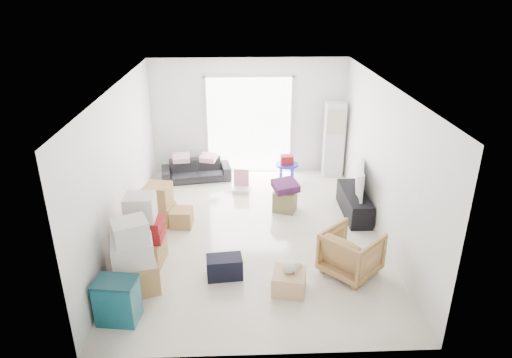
{
  "coord_description": "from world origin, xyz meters",
  "views": [
    {
      "loc": [
        -0.24,
        -7.3,
        4.23
      ],
      "look_at": [
        0.05,
        0.2,
        0.98
      ],
      "focal_mm": 32.0,
      "sensor_mm": 36.0,
      "label": 1
    }
  ],
  "objects_px": {
    "armchair": "(351,251)",
    "wood_crate": "(289,282)",
    "storage_bins": "(117,301)",
    "tv_console": "(354,203)",
    "ottoman": "(285,200)",
    "ac_tower": "(334,140)",
    "sofa": "(196,167)",
    "kids_table": "(287,163)",
    "television": "(355,190)"
  },
  "relations": [
    {
      "from": "armchair",
      "to": "wood_crate",
      "type": "relative_size",
      "value": 1.67
    },
    {
      "from": "storage_bins",
      "to": "armchair",
      "type": "bearing_deg",
      "value": 16.1
    },
    {
      "from": "tv_console",
      "to": "ottoman",
      "type": "bearing_deg",
      "value": 170.8
    },
    {
      "from": "ac_tower",
      "to": "wood_crate",
      "type": "xyz_separation_m",
      "value": [
        -1.49,
        -4.39,
        -0.72
      ]
    },
    {
      "from": "wood_crate",
      "to": "tv_console",
      "type": "bearing_deg",
      "value": 57.39
    },
    {
      "from": "armchair",
      "to": "wood_crate",
      "type": "xyz_separation_m",
      "value": [
        -1.01,
        -0.43,
        -0.24
      ]
    },
    {
      "from": "sofa",
      "to": "kids_table",
      "type": "height_order",
      "value": "kids_table"
    },
    {
      "from": "tv_console",
      "to": "sofa",
      "type": "distance_m",
      "value": 3.73
    },
    {
      "from": "ac_tower",
      "to": "armchair",
      "type": "xyz_separation_m",
      "value": [
        -0.47,
        -3.97,
        -0.48
      ]
    },
    {
      "from": "ac_tower",
      "to": "storage_bins",
      "type": "bearing_deg",
      "value": -127.93
    },
    {
      "from": "sofa",
      "to": "armchair",
      "type": "bearing_deg",
      "value": -63.63
    },
    {
      "from": "armchair",
      "to": "kids_table",
      "type": "bearing_deg",
      "value": -32.97
    },
    {
      "from": "television",
      "to": "armchair",
      "type": "xyz_separation_m",
      "value": [
        -0.52,
        -1.97,
        -0.13
      ]
    },
    {
      "from": "tv_console",
      "to": "sofa",
      "type": "xyz_separation_m",
      "value": [
        -3.24,
        1.84,
        0.08
      ]
    },
    {
      "from": "wood_crate",
      "to": "ottoman",
      "type": "bearing_deg",
      "value": 85.75
    },
    {
      "from": "ottoman",
      "to": "armchair",
      "type": "bearing_deg",
      "value": -69.56
    },
    {
      "from": "armchair",
      "to": "tv_console",
      "type": "bearing_deg",
      "value": -58.06
    },
    {
      "from": "tv_console",
      "to": "kids_table",
      "type": "distance_m",
      "value": 2.0
    },
    {
      "from": "tv_console",
      "to": "armchair",
      "type": "xyz_separation_m",
      "value": [
        -0.52,
        -1.97,
        0.17
      ]
    },
    {
      "from": "tv_console",
      "to": "ac_tower",
      "type": "bearing_deg",
      "value": 91.44
    },
    {
      "from": "sofa",
      "to": "storage_bins",
      "type": "relative_size",
      "value": 2.45
    },
    {
      "from": "ac_tower",
      "to": "armchair",
      "type": "bearing_deg",
      "value": -96.82
    },
    {
      "from": "armchair",
      "to": "kids_table",
      "type": "xyz_separation_m",
      "value": [
        -0.64,
        3.58,
        0.07
      ]
    },
    {
      "from": "ac_tower",
      "to": "tv_console",
      "type": "relative_size",
      "value": 1.26
    },
    {
      "from": "ac_tower",
      "to": "kids_table",
      "type": "height_order",
      "value": "ac_tower"
    },
    {
      "from": "storage_bins",
      "to": "wood_crate",
      "type": "xyz_separation_m",
      "value": [
        2.36,
        0.55,
        -0.16
      ]
    },
    {
      "from": "television",
      "to": "ottoman",
      "type": "height_order",
      "value": "television"
    },
    {
      "from": "television",
      "to": "sofa",
      "type": "bearing_deg",
      "value": 73.6
    },
    {
      "from": "ac_tower",
      "to": "sofa",
      "type": "relative_size",
      "value": 1.12
    },
    {
      "from": "armchair",
      "to": "wood_crate",
      "type": "height_order",
      "value": "armchair"
    },
    {
      "from": "tv_console",
      "to": "television",
      "type": "height_order",
      "value": "television"
    },
    {
      "from": "television",
      "to": "storage_bins",
      "type": "height_order",
      "value": "storage_bins"
    },
    {
      "from": "tv_console",
      "to": "television",
      "type": "bearing_deg",
      "value": 0.0
    },
    {
      "from": "ac_tower",
      "to": "storage_bins",
      "type": "xyz_separation_m",
      "value": [
        -3.85,
        -4.94,
        -0.55
      ]
    },
    {
      "from": "ac_tower",
      "to": "television",
      "type": "bearing_deg",
      "value": -88.56
    },
    {
      "from": "television",
      "to": "armchair",
      "type": "relative_size",
      "value": 1.21
    },
    {
      "from": "ac_tower",
      "to": "sofa",
      "type": "height_order",
      "value": "ac_tower"
    },
    {
      "from": "kids_table",
      "to": "storage_bins",
      "type": "bearing_deg",
      "value": -120.93
    },
    {
      "from": "ac_tower",
      "to": "storage_bins",
      "type": "height_order",
      "value": "ac_tower"
    },
    {
      "from": "storage_bins",
      "to": "wood_crate",
      "type": "height_order",
      "value": "storage_bins"
    },
    {
      "from": "armchair",
      "to": "ottoman",
      "type": "relative_size",
      "value": 1.88
    },
    {
      "from": "armchair",
      "to": "ottoman",
      "type": "height_order",
      "value": "armchair"
    },
    {
      "from": "tv_console",
      "to": "armchair",
      "type": "height_order",
      "value": "armchair"
    },
    {
      "from": "tv_console",
      "to": "wood_crate",
      "type": "relative_size",
      "value": 2.9
    },
    {
      "from": "armchair",
      "to": "storage_bins",
      "type": "height_order",
      "value": "armchair"
    },
    {
      "from": "tv_console",
      "to": "storage_bins",
      "type": "relative_size",
      "value": 2.17
    },
    {
      "from": "ac_tower",
      "to": "wood_crate",
      "type": "distance_m",
      "value": 4.69
    },
    {
      "from": "sofa",
      "to": "armchair",
      "type": "height_order",
      "value": "armchair"
    },
    {
      "from": "sofa",
      "to": "armchair",
      "type": "xyz_separation_m",
      "value": [
        2.72,
        -3.82,
        0.09
      ]
    },
    {
      "from": "television",
      "to": "storage_bins",
      "type": "bearing_deg",
      "value": 140.3
    }
  ]
}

